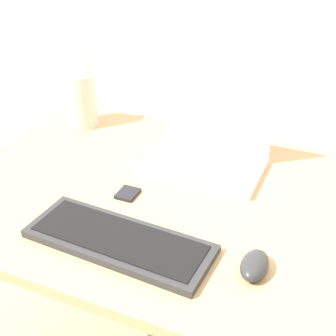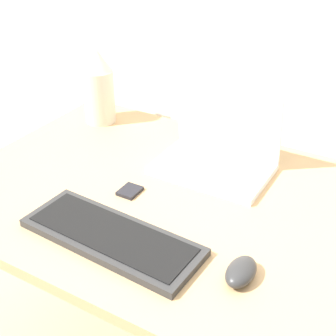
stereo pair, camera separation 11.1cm
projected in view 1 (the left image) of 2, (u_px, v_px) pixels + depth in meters
The scene contains 6 objects.
desk at pixel (184, 224), 1.22m from camera, with size 1.21×0.79×0.71m.
laptop at pixel (211, 149), 1.29m from camera, with size 0.31×0.21×0.22m.
keyboard at pixel (119, 241), 1.02m from camera, with size 0.42×0.17×0.02m.
mouse at pixel (255, 265), 0.94m from camera, with size 0.06×0.09×0.04m.
vase at pixel (80, 90), 1.48m from camera, with size 0.10×0.10×0.25m.
mp3_player at pixel (128, 194), 1.19m from camera, with size 0.05×0.06×0.01m.
Camera 1 is at (0.35, -0.51, 1.38)m, focal length 50.00 mm.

